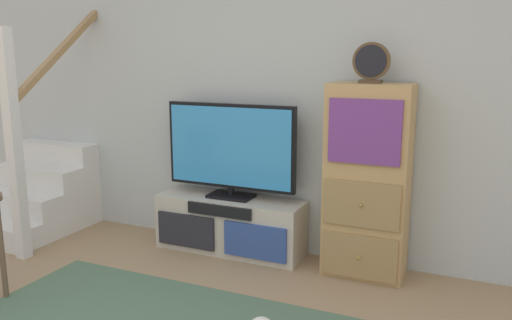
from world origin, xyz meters
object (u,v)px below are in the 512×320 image
(desk_clock, at_px, (371,63))
(media_console, at_px, (230,225))
(television, at_px, (230,149))
(side_cabinet, at_px, (367,182))

(desk_clock, bearing_deg, media_console, 179.75)
(television, xyz_separation_m, desk_clock, (1.10, -0.03, 0.68))
(side_cabinet, bearing_deg, media_console, -179.47)
(media_console, relative_size, side_cabinet, 0.88)
(media_console, distance_m, side_cabinet, 1.20)
(television, bearing_deg, desk_clock, -1.49)
(media_console, xyz_separation_m, side_cabinet, (1.11, 0.01, 0.47))
(television, height_order, side_cabinet, side_cabinet)
(side_cabinet, distance_m, desk_clock, 0.84)
(media_console, height_order, side_cabinet, side_cabinet)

